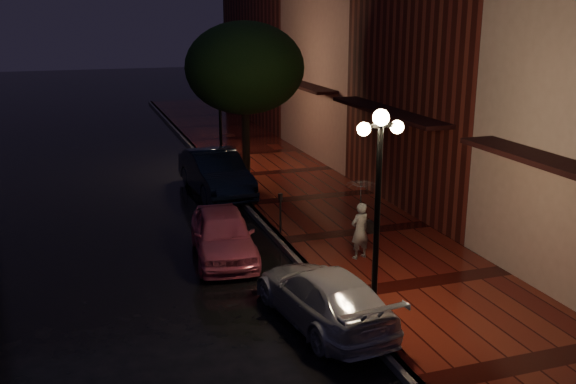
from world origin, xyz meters
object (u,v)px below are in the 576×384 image
object	(u,v)px
navy_car	(216,173)
silver_car	(323,296)
streetlamp_far	(220,107)
streetlamp_near	(378,204)
street_tree	(245,71)
woman_with_umbrella	(361,207)
parking_meter	(280,209)
pink_car	(223,234)

from	to	relation	value
navy_car	silver_car	bearing A→B (deg)	-94.03
streetlamp_far	streetlamp_near	bearing A→B (deg)	-90.00
street_tree	navy_car	distance (m)	3.69
silver_car	streetlamp_far	bearing A→B (deg)	-101.16
streetlamp_near	street_tree	distance (m)	11.12
streetlamp_near	street_tree	bearing A→B (deg)	88.65
streetlamp_far	street_tree	distance (m)	3.44
streetlamp_far	navy_car	size ratio (longest dim) A/B	0.93
navy_car	woman_with_umbrella	size ratio (longest dim) A/B	2.27
streetlamp_far	silver_car	distance (m)	13.77
streetlamp_far	parking_meter	distance (m)	8.57
woman_with_umbrella	parking_meter	xyz separation A→B (m)	(-1.32, 2.47, -0.65)
streetlamp_near	silver_car	bearing A→B (deg)	156.82
streetlamp_near	pink_car	bearing A→B (deg)	114.29
pink_car	street_tree	bearing A→B (deg)	75.90
streetlamp_near	parking_meter	xyz separation A→B (m)	(-0.20, 5.61, -1.74)
streetlamp_near	streetlamp_far	xyz separation A→B (m)	(0.00, 14.00, 0.00)
streetlamp_far	street_tree	xyz separation A→B (m)	(0.26, -3.01, 1.64)
streetlamp_near	streetlamp_far	distance (m)	14.00
streetlamp_far	silver_car	size ratio (longest dim) A/B	1.06
streetlamp_far	navy_car	bearing A→B (deg)	-106.13
streetlamp_far	navy_car	world-z (taller)	streetlamp_far
streetlamp_near	silver_car	size ratio (longest dim) A/B	1.06
street_tree	parking_meter	world-z (taller)	street_tree
streetlamp_far	silver_car	world-z (taller)	streetlamp_far
pink_car	woman_with_umbrella	distance (m)	3.64
street_tree	streetlamp_near	bearing A→B (deg)	-91.35
streetlamp_near	silver_car	world-z (taller)	streetlamp_near
silver_car	pink_car	bearing A→B (deg)	-82.07
navy_car	parking_meter	xyz separation A→B (m)	(0.75, -5.11, 0.09)
streetlamp_far	woman_with_umbrella	bearing A→B (deg)	-84.09
street_tree	pink_car	size ratio (longest dim) A/B	1.53
parking_meter	woman_with_umbrella	bearing A→B (deg)	-79.37
woman_with_umbrella	streetlamp_near	bearing A→B (deg)	55.72
streetlamp_far	silver_car	xyz separation A→B (m)	(-0.95, -13.59, -2.01)
streetlamp_near	woman_with_umbrella	world-z (taller)	streetlamp_near
navy_car	silver_car	world-z (taller)	navy_car
silver_car	parking_meter	distance (m)	5.26
pink_car	parking_meter	distance (m)	2.14
streetlamp_far	street_tree	bearing A→B (deg)	-85.09
pink_car	silver_car	distance (m)	4.37
navy_car	silver_car	xyz separation A→B (m)	(-0.00, -10.31, -0.18)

